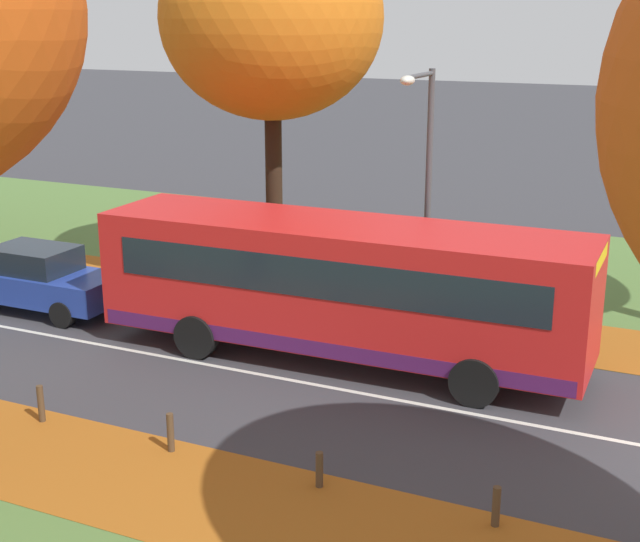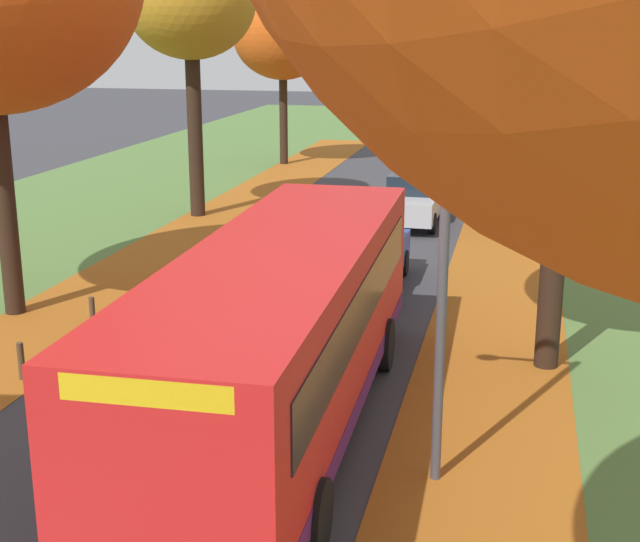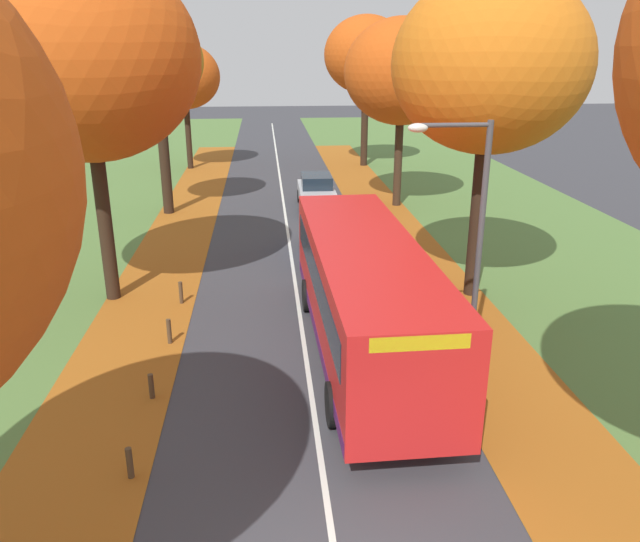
{
  "view_description": "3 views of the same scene",
  "coord_description": "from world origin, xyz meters",
  "px_view_note": "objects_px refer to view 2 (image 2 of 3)",
  "views": [
    {
      "loc": [
        -14.92,
        1.09,
        7.18
      ],
      "look_at": [
        0.78,
        8.32,
        2.14
      ],
      "focal_mm": 50.0,
      "sensor_mm": 36.0,
      "label": 1
    },
    {
      "loc": [
        4.94,
        -4.19,
        6.13
      ],
      "look_at": [
        1.78,
        9.6,
        2.21
      ],
      "focal_mm": 50.0,
      "sensor_mm": 36.0,
      "label": 2
    },
    {
      "loc": [
        -0.91,
        -6.26,
        7.49
      ],
      "look_at": [
        0.48,
        9.24,
        1.88
      ],
      "focal_mm": 35.0,
      "sensor_mm": 36.0,
      "label": 3
    }
  ],
  "objects_px": {
    "tree_right_far": "(552,3)",
    "bollard_sixth": "(92,313)",
    "tree_right_mid": "(556,16)",
    "tree_left_far": "(283,34)",
    "car_blue_lead": "(364,254)",
    "tree_left_mid": "(190,1)",
    "bollard_fifth": "(21,361)",
    "streetlamp_right": "(419,216)",
    "car_silver_following": "(413,198)",
    "bus": "(282,327)"
  },
  "relations": [
    {
      "from": "bus",
      "to": "bollard_sixth",
      "type": "bearing_deg",
      "value": 143.92
    },
    {
      "from": "tree_left_mid",
      "to": "tree_right_mid",
      "type": "height_order",
      "value": "tree_right_mid"
    },
    {
      "from": "tree_right_far",
      "to": "car_blue_lead",
      "type": "xyz_separation_m",
      "value": [
        -4.37,
        -18.79,
        -6.18
      ]
    },
    {
      "from": "tree_left_mid",
      "to": "bus",
      "type": "bearing_deg",
      "value": -65.03
    },
    {
      "from": "tree_left_far",
      "to": "bollard_fifth",
      "type": "bearing_deg",
      "value": -85.24
    },
    {
      "from": "car_silver_following",
      "to": "streetlamp_right",
      "type": "bearing_deg",
      "value": -82.85
    },
    {
      "from": "tree_right_mid",
      "to": "bus",
      "type": "bearing_deg",
      "value": -104.71
    },
    {
      "from": "tree_right_far",
      "to": "bus",
      "type": "relative_size",
      "value": 0.9
    },
    {
      "from": "streetlamp_right",
      "to": "car_silver_following",
      "type": "distance_m",
      "value": 16.92
    },
    {
      "from": "tree_left_mid",
      "to": "car_blue_lead",
      "type": "bearing_deg",
      "value": -45.6
    },
    {
      "from": "tree_left_far",
      "to": "bus",
      "type": "xyz_separation_m",
      "value": [
        7.24,
        -26.83,
        -4.03
      ]
    },
    {
      "from": "bollard_fifth",
      "to": "streetlamp_right",
      "type": "relative_size",
      "value": 0.12
    },
    {
      "from": "tree_right_far",
      "to": "car_blue_lead",
      "type": "distance_m",
      "value": 20.26
    },
    {
      "from": "tree_left_mid",
      "to": "tree_right_far",
      "type": "relative_size",
      "value": 0.93
    },
    {
      "from": "bollard_fifth",
      "to": "car_blue_lead",
      "type": "distance_m",
      "value": 8.7
    },
    {
      "from": "bollard_fifth",
      "to": "streetlamp_right",
      "type": "distance_m",
      "value": 8.24
    },
    {
      "from": "tree_left_mid",
      "to": "bollard_fifth",
      "type": "height_order",
      "value": "tree_left_mid"
    },
    {
      "from": "bollard_sixth",
      "to": "tree_left_mid",
      "type": "bearing_deg",
      "value": 99.64
    },
    {
      "from": "tree_right_mid",
      "to": "tree_right_far",
      "type": "distance_m",
      "value": 11.23
    },
    {
      "from": "tree_right_mid",
      "to": "streetlamp_right",
      "type": "bearing_deg",
      "value": -96.69
    },
    {
      "from": "tree_right_far",
      "to": "bollard_fifth",
      "type": "distance_m",
      "value": 28.35
    },
    {
      "from": "bollard_sixth",
      "to": "streetlamp_right",
      "type": "xyz_separation_m",
      "value": [
        7.26,
        -4.75,
        3.38
      ]
    },
    {
      "from": "tree_left_far",
      "to": "streetlamp_right",
      "type": "height_order",
      "value": "tree_left_far"
    },
    {
      "from": "bollard_sixth",
      "to": "car_silver_following",
      "type": "height_order",
      "value": "car_silver_following"
    },
    {
      "from": "tree_right_far",
      "to": "bollard_sixth",
      "type": "height_order",
      "value": "tree_right_far"
    },
    {
      "from": "tree_left_far",
      "to": "tree_right_far",
      "type": "bearing_deg",
      "value": 0.33
    },
    {
      "from": "bus",
      "to": "car_blue_lead",
      "type": "bearing_deg",
      "value": 91.14
    },
    {
      "from": "tree_left_mid",
      "to": "car_silver_following",
      "type": "relative_size",
      "value": 2.08
    },
    {
      "from": "bollard_sixth",
      "to": "car_blue_lead",
      "type": "xyz_separation_m",
      "value": [
        4.94,
        4.38,
        0.46
      ]
    },
    {
      "from": "tree_right_far",
      "to": "bollard_fifth",
      "type": "xyz_separation_m",
      "value": [
        -9.3,
        -25.95,
        -6.64
      ]
    },
    {
      "from": "tree_right_mid",
      "to": "bus",
      "type": "height_order",
      "value": "tree_right_mid"
    },
    {
      "from": "car_silver_following",
      "to": "tree_left_far",
      "type": "bearing_deg",
      "value": 122.9
    },
    {
      "from": "bollard_fifth",
      "to": "bus",
      "type": "bearing_deg",
      "value": -10.48
    },
    {
      "from": "tree_right_far",
      "to": "car_silver_following",
      "type": "bearing_deg",
      "value": -109.92
    },
    {
      "from": "streetlamp_right",
      "to": "bus",
      "type": "height_order",
      "value": "streetlamp_right"
    },
    {
      "from": "streetlamp_right",
      "to": "tree_left_mid",
      "type": "bearing_deg",
      "value": 119.66
    },
    {
      "from": "tree_left_far",
      "to": "tree_right_far",
      "type": "relative_size",
      "value": 0.82
    },
    {
      "from": "tree_left_mid",
      "to": "bollard_fifth",
      "type": "relative_size",
      "value": 12.57
    },
    {
      "from": "tree_left_far",
      "to": "streetlamp_right",
      "type": "bearing_deg",
      "value": -71.36
    },
    {
      "from": "bollard_fifth",
      "to": "bollard_sixth",
      "type": "relative_size",
      "value": 0.99
    },
    {
      "from": "tree_right_mid",
      "to": "car_blue_lead",
      "type": "distance_m",
      "value": 10.33
    },
    {
      "from": "tree_left_far",
      "to": "bus",
      "type": "distance_m",
      "value": 28.08
    },
    {
      "from": "tree_right_mid",
      "to": "car_silver_following",
      "type": "xyz_separation_m",
      "value": [
        -4.03,
        -0.17,
        -5.57
      ]
    },
    {
      "from": "tree_left_mid",
      "to": "streetlamp_right",
      "type": "relative_size",
      "value": 1.47
    },
    {
      "from": "car_blue_lead",
      "to": "tree_left_mid",
      "type": "bearing_deg",
      "value": 134.4
    },
    {
      "from": "tree_right_mid",
      "to": "streetlamp_right",
      "type": "height_order",
      "value": "tree_right_mid"
    },
    {
      "from": "tree_left_far",
      "to": "bollard_sixth",
      "type": "distance_m",
      "value": 23.82
    },
    {
      "from": "tree_right_mid",
      "to": "streetlamp_right",
      "type": "relative_size",
      "value": 1.47
    },
    {
      "from": "bus",
      "to": "car_silver_following",
      "type": "relative_size",
      "value": 2.47
    },
    {
      "from": "tree_right_mid",
      "to": "bus",
      "type": "distance_m",
      "value": 16.87
    }
  ]
}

